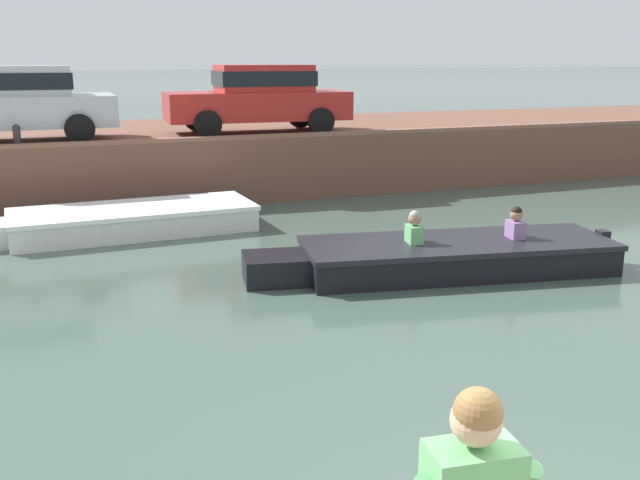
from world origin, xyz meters
The scene contains 8 objects.
ground_plane centered at (0.00, 6.20, 0.00)m, with size 400.00×400.00×0.00m, color #42564C.
far_quay_wall centered at (0.00, 15.40, 0.71)m, with size 60.00×6.00×1.42m, color brown.
far_wall_coping centered at (0.00, 12.52, 1.46)m, with size 60.00×0.24×0.08m, color brown.
boat_moored_central_white centered at (-1.51, 10.66, 0.24)m, with size 5.19×1.89×0.48m.
motorboat_passing centered at (2.72, 6.46, 0.24)m, with size 5.64×2.32×0.96m.
car_left_inner_silver centered at (-3.27, 13.75, 2.26)m, with size 4.19×2.00×1.54m.
car_centre_red centered at (2.01, 13.74, 2.26)m, with size 4.24×2.03×1.54m.
mooring_bollard_mid centered at (-3.20, 12.65, 1.66)m, with size 0.15×0.15×0.45m.
Camera 1 is at (-2.66, -2.43, 3.11)m, focal length 40.00 mm.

